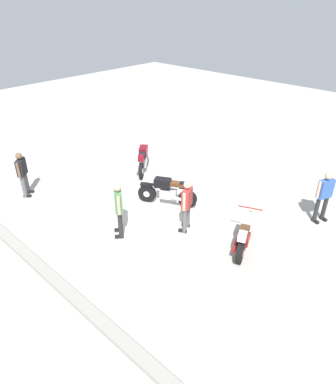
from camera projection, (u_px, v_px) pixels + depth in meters
ground_plane at (156, 201)px, 12.44m from camera, size 40.00×40.00×0.00m
curb_edge at (36, 263)px, 9.48m from camera, size 14.00×0.30×0.15m
motorcycle_black_cruiser at (167, 191)px, 12.01m from camera, size 1.90×1.09×1.09m
motorcycle_cream_vintage at (245, 233)px, 9.96m from camera, size 0.95×1.87×1.07m
motorcycle_maroon_cruiser at (143, 159)px, 14.32m from camera, size 1.42×1.69×1.09m
person_in_green_shirt at (119, 206)px, 10.25m from camera, size 0.59×0.52×1.75m
person_in_blue_shirt at (324, 194)px, 10.92m from camera, size 0.45×0.65×1.73m
person_in_red_shirt at (187, 203)px, 10.49m from camera, size 0.45×0.63×1.69m
person_in_black_shirt at (22, 172)px, 12.37m from camera, size 0.54×0.55×1.65m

